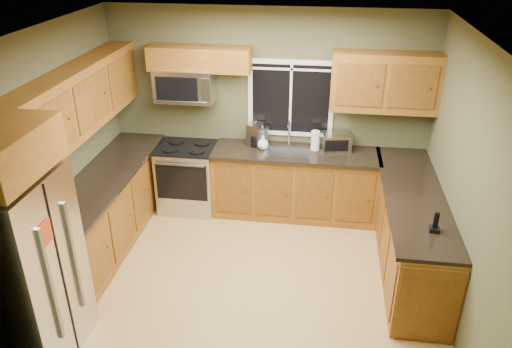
% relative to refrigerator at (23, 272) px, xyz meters
% --- Properties ---
extents(floor, '(4.20, 4.20, 0.00)m').
position_rel_refrigerator_xyz_m(floor, '(1.74, 1.30, -0.90)').
color(floor, tan).
rests_on(floor, ground).
extents(ceiling, '(4.20, 4.20, 0.00)m').
position_rel_refrigerator_xyz_m(ceiling, '(1.74, 1.30, 1.80)').
color(ceiling, white).
rests_on(ceiling, back_wall).
extents(back_wall, '(4.20, 0.00, 4.20)m').
position_rel_refrigerator_xyz_m(back_wall, '(1.74, 3.10, 0.45)').
color(back_wall, '#4E4E30').
rests_on(back_wall, ground).
extents(front_wall, '(4.20, 0.00, 4.20)m').
position_rel_refrigerator_xyz_m(front_wall, '(1.74, -0.50, 0.45)').
color(front_wall, '#4E4E30').
rests_on(front_wall, ground).
extents(left_wall, '(0.00, 3.60, 3.60)m').
position_rel_refrigerator_xyz_m(left_wall, '(-0.36, 1.30, 0.45)').
color(left_wall, '#4E4E30').
rests_on(left_wall, ground).
extents(right_wall, '(0.00, 3.60, 3.60)m').
position_rel_refrigerator_xyz_m(right_wall, '(3.84, 1.30, 0.45)').
color(right_wall, '#4E4E30').
rests_on(right_wall, ground).
extents(window, '(1.12, 0.03, 1.02)m').
position_rel_refrigerator_xyz_m(window, '(2.04, 3.08, 0.65)').
color(window, white).
rests_on(window, back_wall).
extents(base_cabinets_left, '(0.60, 2.65, 0.90)m').
position_rel_refrigerator_xyz_m(base_cabinets_left, '(-0.06, 1.78, -0.45)').
color(base_cabinets_left, brown).
rests_on(base_cabinets_left, ground).
extents(countertop_left, '(0.65, 2.65, 0.04)m').
position_rel_refrigerator_xyz_m(countertop_left, '(-0.04, 1.78, 0.02)').
color(countertop_left, black).
rests_on(countertop_left, base_cabinets_left).
extents(base_cabinets_back, '(2.17, 0.60, 0.90)m').
position_rel_refrigerator_xyz_m(base_cabinets_back, '(2.15, 2.80, -0.45)').
color(base_cabinets_back, brown).
rests_on(base_cabinets_back, ground).
extents(countertop_back, '(2.17, 0.65, 0.04)m').
position_rel_refrigerator_xyz_m(countertop_back, '(2.15, 2.78, 0.02)').
color(countertop_back, black).
rests_on(countertop_back, base_cabinets_back).
extents(base_cabinets_peninsula, '(0.60, 2.52, 0.90)m').
position_rel_refrigerator_xyz_m(base_cabinets_peninsula, '(3.54, 1.84, -0.45)').
color(base_cabinets_peninsula, brown).
rests_on(base_cabinets_peninsula, ground).
extents(countertop_peninsula, '(0.65, 2.50, 0.04)m').
position_rel_refrigerator_xyz_m(countertop_peninsula, '(3.51, 1.85, 0.02)').
color(countertop_peninsula, black).
rests_on(countertop_peninsula, base_cabinets_peninsula).
extents(upper_cabinets_left, '(0.33, 2.65, 0.72)m').
position_rel_refrigerator_xyz_m(upper_cabinets_left, '(-0.20, 1.78, 0.96)').
color(upper_cabinets_left, brown).
rests_on(upper_cabinets_left, left_wall).
extents(upper_cabinets_back_left, '(1.30, 0.33, 0.30)m').
position_rel_refrigerator_xyz_m(upper_cabinets_back_left, '(0.89, 2.94, 1.17)').
color(upper_cabinets_back_left, brown).
rests_on(upper_cabinets_back_left, back_wall).
extents(upper_cabinets_back_right, '(1.30, 0.33, 0.72)m').
position_rel_refrigerator_xyz_m(upper_cabinets_back_right, '(3.19, 2.94, 0.96)').
color(upper_cabinets_back_right, brown).
rests_on(upper_cabinets_back_right, back_wall).
extents(refrigerator, '(0.74, 0.90, 1.80)m').
position_rel_refrigerator_xyz_m(refrigerator, '(0.00, 0.00, 0.00)').
color(refrigerator, '#B7B7BC').
rests_on(refrigerator, ground).
extents(range, '(0.76, 0.69, 0.94)m').
position_rel_refrigerator_xyz_m(range, '(0.69, 2.77, -0.43)').
color(range, '#B7B7BC').
rests_on(range, ground).
extents(microwave, '(0.76, 0.41, 0.42)m').
position_rel_refrigerator_xyz_m(microwave, '(0.69, 2.91, 0.83)').
color(microwave, '#B7B7BC').
rests_on(microwave, back_wall).
extents(sink, '(0.60, 0.42, 0.36)m').
position_rel_refrigerator_xyz_m(sink, '(2.04, 2.79, 0.05)').
color(sink, slate).
rests_on(sink, countertop_back).
extents(toaster_oven, '(0.40, 0.34, 0.22)m').
position_rel_refrigerator_xyz_m(toaster_oven, '(2.66, 2.92, 0.15)').
color(toaster_oven, '#B7B7BC').
rests_on(toaster_oven, countertop_back).
extents(coffee_maker, '(0.23, 0.27, 0.29)m').
position_rel_refrigerator_xyz_m(coffee_maker, '(1.60, 2.94, 0.18)').
color(coffee_maker, slate).
rests_on(coffee_maker, countertop_back).
extents(kettle, '(0.17, 0.17, 0.30)m').
position_rel_refrigerator_xyz_m(kettle, '(1.69, 2.95, 0.18)').
color(kettle, '#B7B7BC').
rests_on(kettle, countertop_back).
extents(paper_towel_roll, '(0.14, 0.14, 0.29)m').
position_rel_refrigerator_xyz_m(paper_towel_roll, '(2.39, 2.88, 0.17)').
color(paper_towel_roll, white).
rests_on(paper_towel_roll, countertop_back).
extents(soap_bottle_a, '(0.14, 0.14, 0.30)m').
position_rel_refrigerator_xyz_m(soap_bottle_a, '(1.59, 3.00, 0.19)').
color(soap_bottle_a, red).
rests_on(soap_bottle_a, countertop_back).
extents(soap_bottle_c, '(0.17, 0.17, 0.18)m').
position_rel_refrigerator_xyz_m(soap_bottle_c, '(1.71, 2.81, 0.13)').
color(soap_bottle_c, white).
rests_on(soap_bottle_c, countertop_back).
extents(cordless_phone, '(0.10, 0.10, 0.21)m').
position_rel_refrigerator_xyz_m(cordless_phone, '(3.60, 1.10, 0.10)').
color(cordless_phone, black).
rests_on(cordless_phone, countertop_peninsula).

